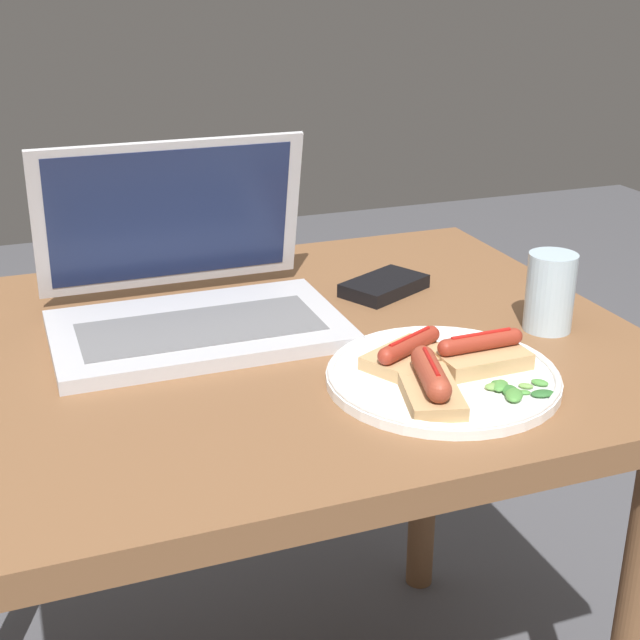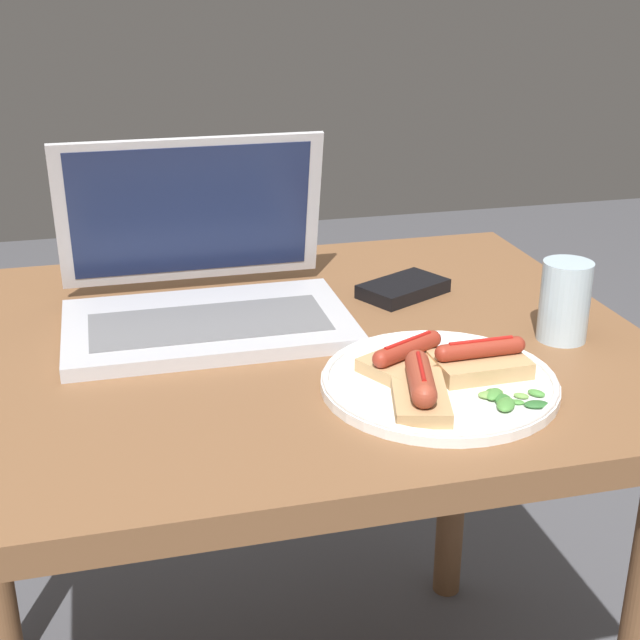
# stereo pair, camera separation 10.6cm
# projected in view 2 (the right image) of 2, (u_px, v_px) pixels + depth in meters

# --- Properties ---
(desk) EXTENTS (1.00, 0.76, 0.72)m
(desk) POSITION_uv_depth(u_px,v_px,m) (262.00, 405.00, 1.20)
(desk) COLOR brown
(desk) RESTS_ON ground_plane
(laptop) EXTENTS (0.38, 0.29, 0.24)m
(laptop) POSITION_uv_depth(u_px,v_px,m) (203.00, 290.00, 1.21)
(laptop) COLOR #B7B7BC
(laptop) RESTS_ON desk
(plate) EXTENTS (0.27, 0.27, 0.02)m
(plate) POSITION_uv_depth(u_px,v_px,m) (439.00, 382.00, 1.02)
(plate) COLOR white
(plate) RESTS_ON desk
(sausage_toast_left) EXTENTS (0.09, 0.13, 0.05)m
(sausage_toast_left) POSITION_uv_depth(u_px,v_px,m) (420.00, 387.00, 0.96)
(sausage_toast_left) COLOR tan
(sausage_toast_left) RESTS_ON plate
(sausage_toast_middle) EXTENTS (0.11, 0.08, 0.04)m
(sausage_toast_middle) POSITION_uv_depth(u_px,v_px,m) (480.00, 360.00, 1.04)
(sausage_toast_middle) COLOR tan
(sausage_toast_middle) RESTS_ON plate
(sausage_toast_right) EXTENTS (0.12, 0.11, 0.04)m
(sausage_toast_right) POSITION_uv_depth(u_px,v_px,m) (407.00, 358.00, 1.04)
(sausage_toast_right) COLOR tan
(sausage_toast_right) RESTS_ON plate
(salad_pile) EXTENTS (0.08, 0.06, 0.01)m
(salad_pile) POSITION_uv_depth(u_px,v_px,m) (506.00, 399.00, 0.97)
(salad_pile) COLOR #2D662D
(salad_pile) RESTS_ON plate
(drinking_glass) EXTENTS (0.06, 0.06, 0.11)m
(drinking_glass) POSITION_uv_depth(u_px,v_px,m) (565.00, 301.00, 1.14)
(drinking_glass) COLOR silver
(drinking_glass) RESTS_ON desk
(external_drive) EXTENTS (0.15, 0.12, 0.02)m
(external_drive) POSITION_uv_depth(u_px,v_px,m) (403.00, 289.00, 1.31)
(external_drive) COLOR black
(external_drive) RESTS_ON desk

